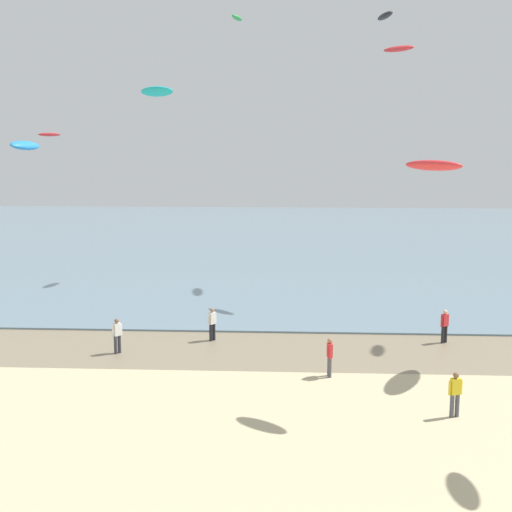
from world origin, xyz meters
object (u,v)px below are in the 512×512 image
(person_left_flank, at_px, (330,356))
(kite_aloft_6, at_px, (25,145))
(person_right_flank, at_px, (455,393))
(kite_aloft_1, at_px, (399,49))
(kite_aloft_9, at_px, (237,18))
(kite_aloft_12, at_px, (157,91))
(kite_aloft_3, at_px, (49,135))
(person_by_waterline, at_px, (117,335))
(person_mid_beach, at_px, (445,325))
(person_nearest_camera, at_px, (212,323))
(kite_aloft_7, at_px, (433,165))
(kite_aloft_8, at_px, (385,16))

(person_left_flank, relative_size, kite_aloft_6, 0.48)
(person_right_flank, height_order, kite_aloft_1, kite_aloft_1)
(kite_aloft_1, relative_size, kite_aloft_9, 1.13)
(kite_aloft_6, height_order, kite_aloft_12, kite_aloft_12)
(kite_aloft_6, bearing_deg, person_right_flank, -125.69)
(kite_aloft_3, bearing_deg, person_by_waterline, 98.77)
(person_mid_beach, xyz_separation_m, person_right_flank, (-1.70, -9.55, 0.00))
(person_by_waterline, height_order, kite_aloft_6, kite_aloft_6)
(person_by_waterline, xyz_separation_m, kite_aloft_9, (4.24, 20.02, 17.93))
(kite_aloft_9, height_order, kite_aloft_12, kite_aloft_9)
(person_mid_beach, relative_size, kite_aloft_3, 0.94)
(person_nearest_camera, distance_m, kite_aloft_1, 20.55)
(kite_aloft_3, bearing_deg, person_left_flank, 111.36)
(kite_aloft_1, height_order, kite_aloft_9, kite_aloft_9)
(kite_aloft_3, distance_m, kite_aloft_12, 25.36)
(person_left_flank, height_order, kite_aloft_9, kite_aloft_9)
(kite_aloft_12, bearing_deg, person_mid_beach, 33.21)
(kite_aloft_1, relative_size, kite_aloft_7, 0.96)
(kite_aloft_6, distance_m, kite_aloft_12, 18.12)
(person_by_waterline, xyz_separation_m, kite_aloft_7, (13.47, -5.61, 8.25))
(person_left_flank, relative_size, person_right_flank, 1.00)
(person_nearest_camera, xyz_separation_m, kite_aloft_1, (10.42, 9.88, 14.70))
(kite_aloft_6, relative_size, kite_aloft_9, 1.90)
(kite_aloft_8, bearing_deg, person_mid_beach, -3.51)
(person_by_waterline, relative_size, kite_aloft_6, 0.48)
(person_nearest_camera, relative_size, kite_aloft_8, 0.68)
(person_by_waterline, height_order, person_right_flank, same)
(person_left_flank, relative_size, kite_aloft_1, 0.80)
(person_mid_beach, bearing_deg, kite_aloft_3, 140.30)
(person_left_flank, bearing_deg, kite_aloft_9, 104.11)
(kite_aloft_1, distance_m, kite_aloft_9, 13.44)
(kite_aloft_7, bearing_deg, kite_aloft_1, -57.56)
(kite_aloft_7, bearing_deg, person_by_waterline, 13.82)
(kite_aloft_3, bearing_deg, kite_aloft_12, 105.69)
(person_right_flank, distance_m, kite_aloft_3, 43.20)
(person_left_flank, height_order, kite_aloft_8, kite_aloft_8)
(person_right_flank, distance_m, kite_aloft_12, 20.82)
(person_nearest_camera, height_order, kite_aloft_9, kite_aloft_9)
(person_nearest_camera, distance_m, kite_aloft_8, 25.99)
(person_by_waterline, xyz_separation_m, person_right_flank, (14.33, -6.97, 0.00))
(person_left_flank, xyz_separation_m, kite_aloft_3, (-21.98, 28.64, 9.72))
(person_right_flank, height_order, kite_aloft_7, kite_aloft_7)
(person_right_flank, bearing_deg, person_by_waterline, 154.07)
(person_mid_beach, distance_m, kite_aloft_3, 37.71)
(person_left_flank, bearing_deg, kite_aloft_3, 127.50)
(person_left_flank, xyz_separation_m, kite_aloft_7, (3.50, -2.83, 8.25))
(kite_aloft_1, height_order, kite_aloft_8, kite_aloft_8)
(kite_aloft_9, bearing_deg, kite_aloft_8, -89.51)
(kite_aloft_7, xyz_separation_m, kite_aloft_9, (-9.23, 25.63, 9.68))
(person_left_flank, xyz_separation_m, kite_aloft_12, (-8.64, 7.16, 11.65))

